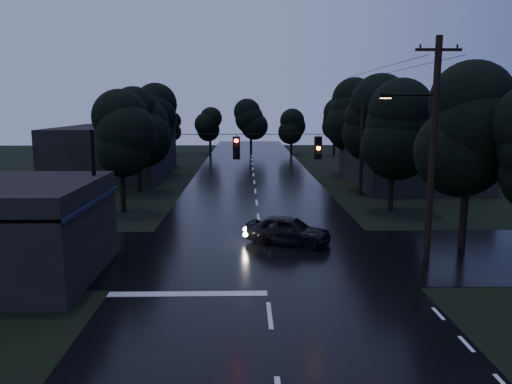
{
  "coord_description": "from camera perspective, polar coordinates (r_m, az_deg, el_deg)",
  "views": [
    {
      "loc": [
        -0.8,
        -10.92,
        7.02
      ],
      "look_at": [
        -0.26,
        14.65,
        2.6
      ],
      "focal_mm": 35.0,
      "sensor_mm": 36.0,
      "label": 1
    }
  ],
  "objects": [
    {
      "name": "anchor_pole_left",
      "position": [
        23.27,
        -17.92,
        -0.62
      ],
      "size": [
        0.18,
        0.18,
        6.0
      ],
      "primitive_type": "cylinder",
      "color": "black",
      "rests_on": "ground"
    },
    {
      "name": "car",
      "position": [
        25.7,
        3.72,
        -4.35
      ],
      "size": [
        4.7,
        3.26,
        1.49
      ],
      "primitive_type": "imported",
      "rotation": [
        0.0,
        0.0,
        1.19
      ],
      "color": "black",
      "rests_on": "ground"
    },
    {
      "name": "building_far_right",
      "position": [
        47.54,
        16.98,
        3.56
      ],
      "size": [
        10.0,
        14.0,
        4.4
      ],
      "primitive_type": "cube",
      "color": "black",
      "rests_on": "ground"
    },
    {
      "name": "main_road",
      "position": [
        41.52,
        -0.08,
        0.07
      ],
      "size": [
        12.0,
        120.0,
        0.02
      ],
      "primitive_type": "cube",
      "color": "black",
      "rests_on": "ground"
    },
    {
      "name": "cross_street",
      "position": [
        23.98,
        0.77,
        -7.22
      ],
      "size": [
        60.0,
        9.0,
        0.02
      ],
      "primitive_type": "cube",
      "color": "black",
      "rests_on": "ground"
    },
    {
      "name": "tree_left_c",
      "position": [
        51.79,
        -11.78,
        8.46
      ],
      "size": [
        4.48,
        4.48,
        9.44
      ],
      "color": "black",
      "rests_on": "ground"
    },
    {
      "name": "tree_right_b",
      "position": [
        42.23,
        13.19,
        8.15
      ],
      "size": [
        4.48,
        4.48,
        9.44
      ],
      "color": "black",
      "rests_on": "ground"
    },
    {
      "name": "utility_pole_far",
      "position": [
        40.09,
        11.97,
        5.1
      ],
      "size": [
        2.0,
        0.3,
        7.5
      ],
      "color": "black",
      "rests_on": "ground"
    },
    {
      "name": "tree_left_a",
      "position": [
        33.97,
        -15.27,
        6.46
      ],
      "size": [
        3.92,
        3.92,
        8.26
      ],
      "color": "black",
      "rests_on": "ground"
    },
    {
      "name": "utility_pole_main",
      "position": [
        23.47,
        19.35,
        4.95
      ],
      "size": [
        3.5,
        0.3,
        10.0
      ],
      "color": "black",
      "rests_on": "ground"
    },
    {
      "name": "span_signals",
      "position": [
        22.02,
        2.34,
        5.17
      ],
      "size": [
        15.0,
        0.37,
        1.12
      ],
      "color": "black",
      "rests_on": "ground"
    },
    {
      "name": "building_far_left",
      "position": [
        52.8,
        -15.72,
        4.52
      ],
      "size": [
        10.0,
        16.0,
        5.0
      ],
      "primitive_type": "cube",
      "color": "black",
      "rests_on": "ground"
    },
    {
      "name": "tree_corner_near",
      "position": [
        26.26,
        23.25,
        6.78
      ],
      "size": [
        4.48,
        4.48,
        9.44
      ],
      "color": "black",
      "rests_on": "ground"
    },
    {
      "name": "tree_right_c",
      "position": [
        52.1,
        11.13,
        8.9
      ],
      "size": [
        4.76,
        4.76,
        10.03
      ],
      "color": "black",
      "rests_on": "ground"
    },
    {
      "name": "tree_left_b",
      "position": [
        41.88,
        -13.45,
        7.62
      ],
      "size": [
        4.2,
        4.2,
        8.85
      ],
      "color": "black",
      "rests_on": "ground"
    },
    {
      "name": "tree_right_a",
      "position": [
        34.37,
        15.49,
        7.12
      ],
      "size": [
        4.2,
        4.2,
        8.85
      ],
      "color": "black",
      "rests_on": "ground"
    }
  ]
}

